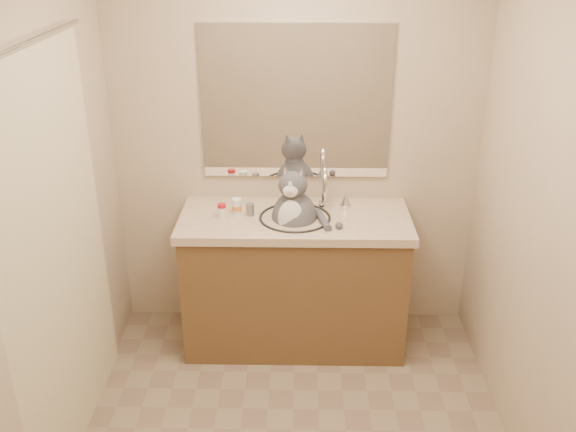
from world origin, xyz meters
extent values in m
cube|color=#BFAC8C|center=(0.00, 1.25, 1.20)|extent=(2.20, 0.01, 2.40)
cube|color=#BFAC8C|center=(-1.10, 0.00, 1.20)|extent=(0.01, 2.50, 2.40)
cube|color=#BFAC8C|center=(1.10, 0.00, 1.20)|extent=(0.01, 2.50, 2.40)
cube|color=brown|center=(0.00, 0.96, 0.40)|extent=(1.30, 0.55, 0.80)
cube|color=beige|center=(0.00, 0.96, 0.83)|extent=(1.34, 0.59, 0.05)
torus|color=black|center=(0.00, 0.94, 0.85)|extent=(0.42, 0.42, 0.02)
ellipsoid|color=white|center=(0.00, 0.94, 0.78)|extent=(0.40, 0.40, 0.15)
cylinder|color=silver|center=(0.17, 1.11, 0.95)|extent=(0.03, 0.03, 0.18)
torus|color=silver|center=(0.17, 1.05, 1.04)|extent=(0.03, 0.16, 0.16)
cone|color=silver|center=(0.30, 1.11, 0.90)|extent=(0.06, 0.06, 0.08)
cube|color=white|center=(0.00, 1.24, 1.45)|extent=(1.10, 0.02, 0.90)
cube|color=beige|center=(-1.05, 0.10, 1.00)|extent=(0.01, 1.20, 1.90)
cylinder|color=silver|center=(-1.05, 0.10, 1.97)|extent=(0.02, 1.30, 0.02)
ellipsoid|color=#4E4E53|center=(0.00, 0.95, 0.83)|extent=(0.32, 0.34, 0.36)
ellipsoid|color=white|center=(-0.02, 0.86, 0.88)|extent=(0.16, 0.11, 0.23)
ellipsoid|color=#4E4E53|center=(-0.01, 0.91, 1.07)|extent=(0.19, 0.17, 0.16)
ellipsoid|color=white|center=(-0.03, 0.85, 1.05)|extent=(0.09, 0.06, 0.07)
sphere|color=#D88C8C|center=(-0.03, 0.83, 1.06)|extent=(0.02, 0.02, 0.02)
cone|color=#4E4E53|center=(-0.05, 0.94, 1.14)|extent=(0.08, 0.07, 0.08)
cone|color=#4E4E53|center=(0.04, 0.92, 1.14)|extent=(0.08, 0.07, 0.08)
cylinder|color=#4E4E53|center=(0.16, 0.88, 0.87)|extent=(0.09, 0.24, 0.04)
cylinder|color=white|center=(-0.42, 0.94, 0.88)|extent=(0.05, 0.05, 0.07)
cylinder|color=#AA1218|center=(-0.42, 0.94, 0.92)|extent=(0.06, 0.06, 0.02)
cylinder|color=white|center=(-0.34, 1.00, 0.89)|extent=(0.06, 0.06, 0.08)
cylinder|color=orange|center=(-0.34, 1.00, 0.89)|extent=(0.06, 0.06, 0.03)
cylinder|color=white|center=(-0.34, 1.00, 0.93)|extent=(0.06, 0.06, 0.02)
cylinder|color=slate|center=(-0.26, 0.98, 0.89)|extent=(0.05, 0.05, 0.07)
camera|label=1|loc=(0.02, -2.41, 2.39)|focal=40.00mm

